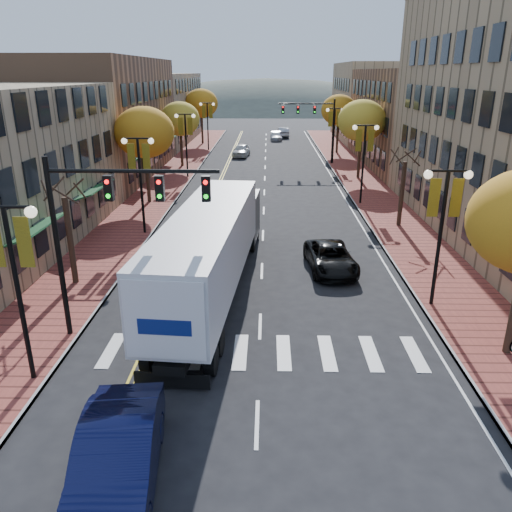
{
  "coord_description": "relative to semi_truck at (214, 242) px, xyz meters",
  "views": [
    {
      "loc": [
        0.25,
        -14.02,
        9.71
      ],
      "look_at": [
        -0.22,
        6.28,
        2.2
      ],
      "focal_mm": 35.0,
      "sensor_mm": 36.0,
      "label": 1
    }
  ],
  "objects": [
    {
      "name": "ground",
      "position": [
        2.17,
        -7.38,
        -2.44
      ],
      "size": [
        200.0,
        200.0,
        0.0
      ],
      "primitive_type": "plane",
      "color": "black",
      "rests_on": "ground"
    },
    {
      "name": "sidewalk_left",
      "position": [
        -6.83,
        25.12,
        -2.36
      ],
      "size": [
        4.0,
        85.0,
        0.15
      ],
      "primitive_type": "cube",
      "color": "brown",
      "rests_on": "ground"
    },
    {
      "name": "sidewalk_right",
      "position": [
        11.17,
        25.12,
        -2.36
      ],
      "size": [
        4.0,
        85.0,
        0.15
      ],
      "primitive_type": "cube",
      "color": "brown",
      "rests_on": "ground"
    },
    {
      "name": "building_left_mid",
      "position": [
        -14.83,
        28.62,
        3.06
      ],
      "size": [
        12.0,
        24.0,
        11.0
      ],
      "primitive_type": "cube",
      "color": "brown",
      "rests_on": "ground"
    },
    {
      "name": "building_left_far",
      "position": [
        -14.83,
        53.62,
        2.31
      ],
      "size": [
        12.0,
        26.0,
        9.5
      ],
      "primitive_type": "cube",
      "color": "#9E8966",
      "rests_on": "ground"
    },
    {
      "name": "building_right_mid",
      "position": [
        20.67,
        34.62,
        2.56
      ],
      "size": [
        15.0,
        24.0,
        10.0
      ],
      "primitive_type": "cube",
      "color": "brown",
      "rests_on": "ground"
    },
    {
      "name": "building_right_far",
      "position": [
        20.67,
        56.62,
        3.06
      ],
      "size": [
        15.0,
        20.0,
        11.0
      ],
      "primitive_type": "cube",
      "color": "#9E8966",
      "rests_on": "ground"
    },
    {
      "name": "tree_left_a",
      "position": [
        -6.83,
        0.62,
        -0.19
      ],
      "size": [
        0.28,
        0.28,
        4.2
      ],
      "color": "#382619",
      "rests_on": "sidewalk_left"
    },
    {
      "name": "tree_left_b",
      "position": [
        -6.83,
        16.62,
        3.01
      ],
      "size": [
        4.48,
        4.48,
        7.21
      ],
      "color": "#382619",
      "rests_on": "sidewalk_left"
    },
    {
      "name": "tree_left_c",
      "position": [
        -6.83,
        32.62,
        2.62
      ],
      "size": [
        4.16,
        4.16,
        6.69
      ],
      "color": "#382619",
      "rests_on": "sidewalk_left"
    },
    {
      "name": "tree_left_d",
      "position": [
        -6.83,
        50.62,
        3.17
      ],
      "size": [
        4.61,
        4.61,
        7.42
      ],
      "color": "#382619",
      "rests_on": "sidewalk_left"
    },
    {
      "name": "tree_right_b",
      "position": [
        11.17,
        10.62,
        -0.19
      ],
      "size": [
        0.28,
        0.28,
        4.2
      ],
      "color": "#382619",
      "rests_on": "sidewalk_right"
    },
    {
      "name": "tree_right_c",
      "position": [
        11.17,
        26.62,
        3.01
      ],
      "size": [
        4.48,
        4.48,
        7.21
      ],
      "color": "#382619",
      "rests_on": "sidewalk_right"
    },
    {
      "name": "tree_right_d",
      "position": [
        11.17,
        42.62,
        2.85
      ],
      "size": [
        4.35,
        4.35,
        7.0
      ],
      "color": "#382619",
      "rests_on": "sidewalk_right"
    },
    {
      "name": "lamp_left_a",
      "position": [
        -5.33,
        -7.38,
        1.86
      ],
      "size": [
        1.96,
        0.36,
        6.05
      ],
      "color": "black",
      "rests_on": "ground"
    },
    {
      "name": "lamp_left_b",
      "position": [
        -5.33,
        8.62,
        1.86
      ],
      "size": [
        1.96,
        0.36,
        6.05
      ],
      "color": "black",
      "rests_on": "ground"
    },
    {
      "name": "lamp_left_c",
      "position": [
        -5.33,
        26.62,
        1.86
      ],
      "size": [
        1.96,
        0.36,
        6.05
      ],
      "color": "black",
      "rests_on": "ground"
    },
    {
      "name": "lamp_left_d",
      "position": [
        -5.33,
        44.62,
        1.86
      ],
      "size": [
        1.96,
        0.36,
        6.05
      ],
      "color": "black",
      "rests_on": "ground"
    },
    {
      "name": "lamp_right_a",
      "position": [
        9.67,
        -1.38,
        1.86
      ],
      "size": [
        1.96,
        0.36,
        6.05
      ],
      "color": "black",
      "rests_on": "ground"
    },
    {
      "name": "lamp_right_b",
      "position": [
        9.67,
        16.62,
        1.86
      ],
      "size": [
        1.96,
        0.36,
        6.05
      ],
      "color": "black",
      "rests_on": "ground"
    },
    {
      "name": "lamp_right_c",
      "position": [
        9.67,
        34.62,
        1.86
      ],
      "size": [
        1.96,
        0.36,
        6.05
      ],
      "color": "black",
      "rests_on": "ground"
    },
    {
      "name": "traffic_mast_near",
      "position": [
        -3.31,
        -4.38,
        2.49
      ],
      "size": [
        6.1,
        0.35,
        7.0
      ],
      "color": "black",
      "rests_on": "ground"
    },
    {
      "name": "traffic_mast_far",
      "position": [
        7.65,
        34.62,
        2.49
      ],
      "size": [
        6.1,
        0.34,
        7.0
      ],
      "color": "black",
      "rests_on": "ground"
    },
    {
      "name": "semi_truck",
      "position": [
        0.0,
        0.0,
        0.0
      ],
      "size": [
        3.96,
        16.83,
        4.17
      ],
      "rotation": [
        0.0,
        0.0,
        -0.08
      ],
      "color": "black",
      "rests_on": "ground"
    },
    {
      "name": "navy_sedan",
      "position": [
        -1.18,
        -11.81,
        -1.56
      ],
      "size": [
        2.45,
        5.49,
        1.75
      ],
      "primitive_type": "imported",
      "rotation": [
        0.0,
        0.0,
        0.11
      ],
      "color": "#0D1137",
      "rests_on": "ground"
    },
    {
      "name": "black_suv",
      "position": [
        5.73,
        2.84,
        -1.76
      ],
      "size": [
        2.64,
        5.05,
        1.36
      ],
      "primitive_type": "imported",
      "rotation": [
        0.0,
        0.0,
        0.08
      ],
      "color": "black",
      "rests_on": "ground"
    },
    {
      "name": "car_far_white",
      "position": [
        -0.76,
        39.88,
        -1.68
      ],
      "size": [
        2.24,
        4.58,
        1.5
      ],
      "primitive_type": "imported",
      "rotation": [
        0.0,
        0.0,
        -0.11
      ],
      "color": "silver",
      "rests_on": "ground"
    },
    {
      "name": "car_far_silver",
      "position": [
        3.71,
        55.18,
        -1.83
      ],
      "size": [
        1.79,
        4.19,
        1.21
      ],
      "primitive_type": "imported",
      "rotation": [
        0.0,
        0.0,
        0.02
      ],
      "color": "#AFB1B7",
      "rests_on": "ground"
    },
    {
      "name": "car_far_oncoming",
      "position": [
        4.88,
        59.27,
        -1.68
      ],
      "size": [
        1.78,
        4.65,
        1.51
      ],
      "primitive_type": "imported",
      "rotation": [
        0.0,
        0.0,
        3.18
      ],
      "color": "#A5A6AD",
      "rests_on": "ground"
    }
  ]
}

